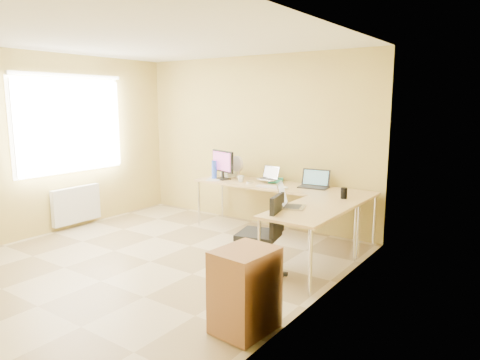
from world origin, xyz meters
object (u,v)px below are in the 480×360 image
Objects in this scene: keyboard at (270,187)px; laptop_return at (292,198)px; laptop_black at (314,179)px; laptop_center at (268,173)px; desk_main at (280,210)px; desk_return at (310,240)px; water_bottle at (214,170)px; cabinet at (245,290)px; desk_fan at (239,168)px; monitor at (223,165)px; mug at (241,179)px; office_chair at (258,230)px.

laptop_return reaches higher than keyboard.
laptop_black is 0.61m from keyboard.
laptop_center is at bearing 22.76° from laptop_return.
desk_return is (0.98, -1.00, 0.00)m from desk_main.
water_bottle is 0.83× the size of laptop_return.
laptop_return reaches higher than desk_return.
laptop_center is at bearing 13.50° from water_bottle.
laptop_center is at bearing 175.01° from laptop_black.
keyboard is 2.60m from cabinet.
desk_return is at bearing -45.73° from desk_main.
desk_main is at bearing 3.28° from desk_fan.
monitor is 2.03m from laptop_return.
desk_main is at bearing -173.38° from laptop_black.
monitor reaches higher than desk_main.
desk_return is at bearing -6.21° from monitor.
desk_main is 0.68m from laptop_black.
monitor is at bearing 174.73° from mug.
monitor is 1.31× the size of laptop_black.
water_bottle is 0.40× the size of cabinet.
laptop_black reaches higher than laptop_return.
laptop_center is 1.56m from laptop_return.
cabinet is at bearing -49.13° from laptop_center.
cabinet is at bearing 174.82° from laptop_return.
laptop_return is (1.64, -1.28, -0.04)m from desk_fan.
water_bottle is at bearing -178.57° from mug.
laptop_black is 0.56× the size of cabinet.
desk_return is 1.52m from cabinet.
desk_fan is at bearing 145.31° from keyboard.
office_chair is at bearing 122.46° from cabinet.
monitor is 3.28m from cabinet.
laptop_return is (1.39, -0.98, 0.07)m from mug.
monitor is at bearing 154.59° from desk_return.
water_bottle is at bearing -141.28° from monitor.
office_chair is at bearing -32.50° from desk_fan.
office_chair is at bearing -48.92° from laptop_center.
desk_fan reaches higher than water_bottle.
desk_main and desk_return have the same top height.
desk_main is 1.22m from water_bottle.
cabinet is (1.16, -2.30, -0.38)m from keyboard.
cabinet is (2.23, -2.40, -0.51)m from water_bottle.
desk_fan is 0.34× the size of office_chair.
water_bottle is 0.40m from desk_fan.
mug is 0.36× the size of water_bottle.
laptop_black is 1.10m from mug.
monitor reaches higher than office_chair.
desk_fan is (0.24, 0.32, 0.02)m from water_bottle.
desk_main is 1.14m from monitor.
water_bottle is at bearing -110.84° from desk_fan.
monitor is at bearing 179.93° from laptop_black.
water_bottle reaches higher than mug.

